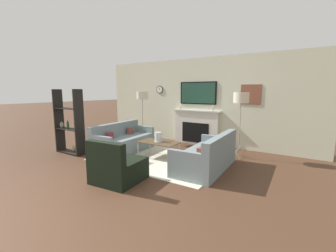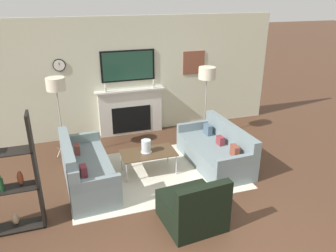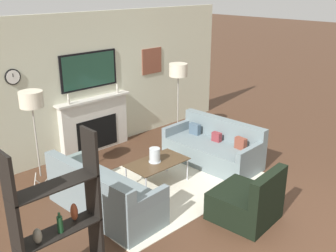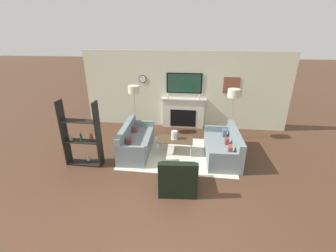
{
  "view_description": "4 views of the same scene",
  "coord_description": "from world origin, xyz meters",
  "px_view_note": "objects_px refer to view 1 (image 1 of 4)",
  "views": [
    {
      "loc": [
        3.12,
        -1.76,
        1.69
      ],
      "look_at": [
        -0.21,
        3.33,
        0.74
      ],
      "focal_mm": 24.0,
      "sensor_mm": 36.0,
      "label": 1
    },
    {
      "loc": [
        -1.45,
        -2.52,
        3.18
      ],
      "look_at": [
        0.29,
        2.75,
        0.89
      ],
      "focal_mm": 35.0,
      "sensor_mm": 36.0,
      "label": 2
    },
    {
      "loc": [
        -4.05,
        -1.61,
        3.2
      ],
      "look_at": [
        0.2,
        2.78,
        0.96
      ],
      "focal_mm": 42.0,
      "sensor_mm": 36.0,
      "label": 3
    },
    {
      "loc": [
        0.45,
        -3.04,
        3.22
      ],
      "look_at": [
        -0.33,
        2.91,
        0.74
      ],
      "focal_mm": 24.0,
      "sensor_mm": 36.0,
      "label": 4
    }
  ],
  "objects_px": {
    "hurricane_candle": "(158,137)",
    "floor_lamp_right": "(241,99)",
    "armchair": "(117,168)",
    "shelf_unit": "(69,125)",
    "couch_right": "(207,157)",
    "couch_left": "(123,142)",
    "floor_lamp_left": "(142,96)",
    "coffee_table": "(159,143)"
  },
  "relations": [
    {
      "from": "coffee_table",
      "to": "floor_lamp_left",
      "type": "relative_size",
      "value": 0.6
    },
    {
      "from": "coffee_table",
      "to": "floor_lamp_right",
      "type": "bearing_deg",
      "value": 35.16
    },
    {
      "from": "armchair",
      "to": "floor_lamp_left",
      "type": "xyz_separation_m",
      "value": [
        -1.7,
        2.82,
        1.25
      ]
    },
    {
      "from": "armchair",
      "to": "hurricane_candle",
      "type": "bearing_deg",
      "value": 98.63
    },
    {
      "from": "couch_left",
      "to": "coffee_table",
      "type": "xyz_separation_m",
      "value": [
        1.15,
        0.09,
        0.1
      ]
    },
    {
      "from": "hurricane_candle",
      "to": "floor_lamp_left",
      "type": "distance_m",
      "value": 2.1
    },
    {
      "from": "couch_left",
      "to": "floor_lamp_left",
      "type": "bearing_deg",
      "value": 104.5
    },
    {
      "from": "coffee_table",
      "to": "hurricane_candle",
      "type": "bearing_deg",
      "value": 135.24
    },
    {
      "from": "couch_left",
      "to": "hurricane_candle",
      "type": "xyz_separation_m",
      "value": [
        1.12,
        0.11,
        0.24
      ]
    },
    {
      "from": "couch_left",
      "to": "hurricane_candle",
      "type": "height_order",
      "value": "couch_left"
    },
    {
      "from": "armchair",
      "to": "hurricane_candle",
      "type": "distance_m",
      "value": 1.71
    },
    {
      "from": "coffee_table",
      "to": "floor_lamp_left",
      "type": "xyz_separation_m",
      "value": [
        -1.48,
        1.18,
        1.12
      ]
    },
    {
      "from": "floor_lamp_left",
      "to": "shelf_unit",
      "type": "xyz_separation_m",
      "value": [
        -0.82,
        -2.11,
        -0.73
      ]
    },
    {
      "from": "couch_right",
      "to": "shelf_unit",
      "type": "height_order",
      "value": "shelf_unit"
    },
    {
      "from": "couch_left",
      "to": "armchair",
      "type": "relative_size",
      "value": 2.11
    },
    {
      "from": "armchair",
      "to": "shelf_unit",
      "type": "bearing_deg",
      "value": 164.34
    },
    {
      "from": "hurricane_candle",
      "to": "floor_lamp_right",
      "type": "bearing_deg",
      "value": 34.01
    },
    {
      "from": "hurricane_candle",
      "to": "floor_lamp_right",
      "type": "xyz_separation_m",
      "value": [
        1.71,
        1.15,
        0.97
      ]
    },
    {
      "from": "floor_lamp_left",
      "to": "coffee_table",
      "type": "bearing_deg",
      "value": -38.58
    },
    {
      "from": "couch_left",
      "to": "floor_lamp_left",
      "type": "xyz_separation_m",
      "value": [
        -0.33,
        1.27,
        1.22
      ]
    },
    {
      "from": "coffee_table",
      "to": "floor_lamp_left",
      "type": "bearing_deg",
      "value": 141.42
    },
    {
      "from": "floor_lamp_left",
      "to": "hurricane_candle",
      "type": "bearing_deg",
      "value": -38.44
    },
    {
      "from": "couch_left",
      "to": "floor_lamp_right",
      "type": "xyz_separation_m",
      "value": [
        2.83,
        1.27,
        1.21
      ]
    },
    {
      "from": "armchair",
      "to": "coffee_table",
      "type": "bearing_deg",
      "value": 97.76
    },
    {
      "from": "couch_right",
      "to": "floor_lamp_right",
      "type": "relative_size",
      "value": 1.1
    },
    {
      "from": "floor_lamp_right",
      "to": "shelf_unit",
      "type": "xyz_separation_m",
      "value": [
        -3.98,
        -2.11,
        -0.72
      ]
    },
    {
      "from": "couch_left",
      "to": "armchair",
      "type": "height_order",
      "value": "armchair"
    },
    {
      "from": "coffee_table",
      "to": "hurricane_candle",
      "type": "xyz_separation_m",
      "value": [
        -0.03,
        0.03,
        0.13
      ]
    },
    {
      "from": "floor_lamp_left",
      "to": "shelf_unit",
      "type": "distance_m",
      "value": 2.38
    },
    {
      "from": "couch_right",
      "to": "hurricane_candle",
      "type": "bearing_deg",
      "value": 175.47
    },
    {
      "from": "couch_right",
      "to": "floor_lamp_left",
      "type": "bearing_deg",
      "value": 156.04
    },
    {
      "from": "hurricane_candle",
      "to": "floor_lamp_right",
      "type": "height_order",
      "value": "floor_lamp_right"
    },
    {
      "from": "coffee_table",
      "to": "shelf_unit",
      "type": "height_order",
      "value": "shelf_unit"
    },
    {
      "from": "armchair",
      "to": "floor_lamp_left",
      "type": "distance_m",
      "value": 3.52
    },
    {
      "from": "couch_left",
      "to": "couch_right",
      "type": "distance_m",
      "value": 2.51
    },
    {
      "from": "couch_left",
      "to": "armchair",
      "type": "distance_m",
      "value": 2.08
    },
    {
      "from": "couch_left",
      "to": "shelf_unit",
      "type": "relative_size",
      "value": 1.09
    },
    {
      "from": "couch_right",
      "to": "hurricane_candle",
      "type": "height_order",
      "value": "couch_right"
    },
    {
      "from": "armchair",
      "to": "floor_lamp_left",
      "type": "bearing_deg",
      "value": 121.14
    },
    {
      "from": "armchair",
      "to": "shelf_unit",
      "type": "relative_size",
      "value": 0.52
    },
    {
      "from": "couch_right",
      "to": "floor_lamp_left",
      "type": "relative_size",
      "value": 1.09
    },
    {
      "from": "shelf_unit",
      "to": "couch_right",
      "type": "bearing_deg",
      "value": 13.11
    }
  ]
}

